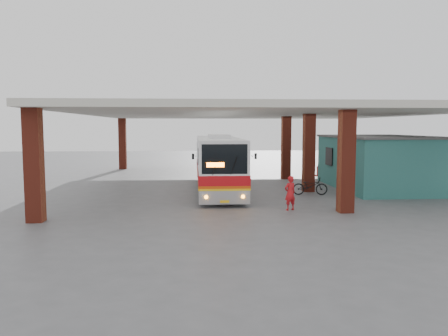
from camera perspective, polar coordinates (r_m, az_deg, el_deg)
name	(u,v)px	position (r m, az deg, el deg)	size (l,w,h in m)	color
ground	(264,201)	(21.56, 5.25, -4.32)	(90.00, 90.00, 0.00)	#515154
brick_columns	(274,151)	(26.47, 6.60, 2.21)	(20.10, 21.60, 4.35)	maroon
canopy_roof	(256,113)	(27.77, 4.18, 7.18)	(21.00, 23.00, 0.30)	beige
shop_building	(379,162)	(27.35, 19.57, 0.75)	(5.20, 8.20, 3.11)	#2C6F6D
coach_bus	(218,163)	(24.74, -0.80, 0.69)	(2.37, 11.08, 3.22)	white
motorcycle	(310,186)	(23.76, 11.17, -2.31)	(0.64, 1.85, 0.97)	black
pedestrian	(290,193)	(19.27, 8.62, -3.26)	(0.55, 0.36, 1.51)	red
red_chair	(317,173)	(30.96, 12.03, -0.68)	(0.48, 0.48, 0.89)	red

